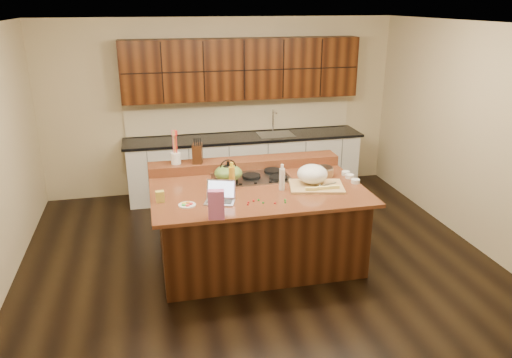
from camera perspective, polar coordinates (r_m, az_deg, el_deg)
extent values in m
cube|color=black|center=(6.07, 0.11, -9.12)|extent=(5.50, 5.00, 0.01)
cube|color=silver|center=(5.32, 0.13, 17.36)|extent=(5.50, 5.00, 0.01)
cube|color=tan|center=(7.94, -3.97, 8.25)|extent=(5.50, 0.01, 2.70)
cube|color=tan|center=(3.33, 9.93, -8.86)|extent=(5.50, 0.01, 2.70)
cube|color=tan|center=(6.70, 23.81, 4.45)|extent=(0.01, 5.00, 2.70)
cube|color=black|center=(5.87, 0.11, -5.31)|extent=(2.22, 1.42, 0.88)
cube|color=black|center=(5.69, 0.11, -1.11)|extent=(2.40, 1.60, 0.04)
cube|color=black|center=(6.31, -1.31, 1.77)|extent=(2.40, 0.30, 0.12)
cube|color=gray|center=(5.96, -0.53, 0.11)|extent=(0.92, 0.52, 0.02)
cylinder|color=black|center=(6.02, -3.59, 0.51)|extent=(0.22, 0.22, 0.03)
cylinder|color=black|center=(6.13, 1.95, 0.92)|extent=(0.22, 0.22, 0.03)
cylinder|color=black|center=(5.78, -3.17, -0.32)|extent=(0.22, 0.22, 0.03)
cylinder|color=black|center=(5.90, 2.58, 0.12)|extent=(0.22, 0.22, 0.03)
cylinder|color=black|center=(5.95, -0.53, 0.32)|extent=(0.22, 0.22, 0.03)
cube|color=silver|center=(7.90, -1.29, 1.48)|extent=(3.60, 0.62, 0.90)
cube|color=black|center=(7.77, -1.32, 4.77)|extent=(3.70, 0.66, 0.04)
cube|color=gray|center=(7.87, 2.26, 5.08)|extent=(0.55, 0.42, 0.01)
cylinder|color=gray|center=(8.00, 1.95, 6.68)|extent=(0.02, 0.02, 0.36)
cube|color=black|center=(7.71, -1.61, 12.47)|extent=(3.60, 0.34, 0.90)
cube|color=tan|center=(7.99, -1.78, 7.27)|extent=(3.60, 0.03, 0.50)
ellipsoid|color=black|center=(5.74, -3.19, 0.73)|extent=(0.25, 0.25, 0.19)
ellipsoid|color=#4F722D|center=(5.74, -3.19, 0.68)|extent=(0.43, 0.43, 0.18)
cube|color=#B7B7BC|center=(5.26, -4.17, -2.64)|extent=(0.36, 0.30, 0.01)
cube|color=black|center=(5.26, -4.17, -2.55)|extent=(0.29, 0.20, 0.00)
cube|color=#B7B7BC|center=(5.32, -4.00, -1.13)|extent=(0.31, 0.16, 0.20)
cube|color=silver|center=(5.31, -4.02, -1.15)|extent=(0.28, 0.13, 0.17)
cylinder|color=gold|center=(5.56, -2.77, 0.06)|extent=(0.08, 0.08, 0.27)
cylinder|color=silver|center=(5.57, 2.99, -0.03)|extent=(0.06, 0.06, 0.25)
cube|color=tan|center=(5.71, 6.90, -0.84)|extent=(0.68, 0.56, 0.03)
ellipsoid|color=white|center=(5.74, 6.46, 0.58)|extent=(0.35, 0.35, 0.22)
cube|color=#EDD872|center=(5.54, 6.34, -1.13)|extent=(0.13, 0.03, 0.03)
cube|color=#EDD872|center=(5.58, 7.61, -1.03)|extent=(0.13, 0.03, 0.03)
cube|color=#EDD872|center=(5.62, 8.87, -0.92)|extent=(0.13, 0.03, 0.03)
cylinder|color=gray|center=(5.72, 8.22, -0.62)|extent=(0.23, 0.09, 0.01)
cylinder|color=white|center=(5.92, 11.30, -0.24)|extent=(0.12, 0.12, 0.04)
cylinder|color=white|center=(6.07, 10.64, 0.31)|extent=(0.11, 0.11, 0.04)
cylinder|color=white|center=(6.17, 10.22, 0.67)|extent=(0.10, 0.10, 0.04)
cylinder|color=#996B3F|center=(6.10, 7.72, 0.80)|extent=(0.25, 0.25, 0.09)
cone|color=silver|center=(5.65, 7.31, -0.85)|extent=(0.08, 0.08, 0.07)
cube|color=#CA5F9B|center=(4.84, -4.56, -2.93)|extent=(0.17, 0.11, 0.29)
cylinder|color=white|center=(5.23, -7.88, -2.96)|extent=(0.23, 0.23, 0.01)
cube|color=gold|center=(5.34, -10.91, -1.99)|extent=(0.09, 0.07, 0.12)
cylinder|color=white|center=(6.17, -9.14, 2.36)|extent=(0.16, 0.16, 0.14)
cube|color=black|center=(6.17, -6.71, 2.94)|extent=(0.15, 0.21, 0.23)
ellipsoid|color=red|center=(5.24, -0.86, -2.68)|extent=(0.02, 0.02, 0.02)
ellipsoid|color=#198C26|center=(5.22, 0.82, -2.73)|extent=(0.02, 0.02, 0.02)
ellipsoid|color=red|center=(5.29, -0.27, -2.44)|extent=(0.02, 0.02, 0.02)
ellipsoid|color=#198C26|center=(5.31, 3.35, -2.40)|extent=(0.02, 0.02, 0.02)
ellipsoid|color=red|center=(5.22, 2.20, -2.78)|extent=(0.02, 0.02, 0.02)
ellipsoid|color=#198C26|center=(5.30, 0.29, -2.41)|extent=(0.02, 0.02, 0.02)
ellipsoid|color=red|center=(5.18, -0.95, -2.92)|extent=(0.02, 0.02, 0.02)
ellipsoid|color=#198C26|center=(5.24, 3.37, -2.68)|extent=(0.02, 0.02, 0.02)
ellipsoid|color=red|center=(5.27, -0.27, -2.50)|extent=(0.02, 0.02, 0.02)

